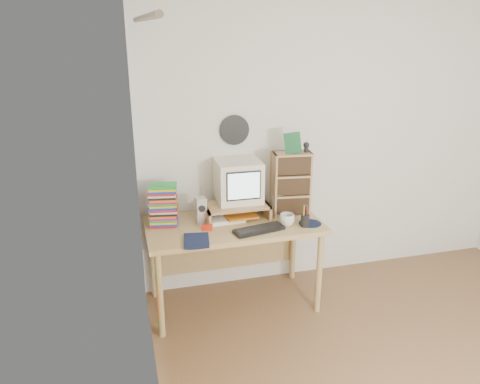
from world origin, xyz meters
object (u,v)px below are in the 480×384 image
diary (184,240)px  dvd_stack (163,207)px  desk (232,235)px  crt_monitor (239,182)px  keyboard (259,230)px  cd_rack (291,183)px  mug (287,220)px

diary → dvd_stack: bearing=114.6°
desk → crt_monitor: 0.44m
desk → keyboard: bearing=-61.3°
desk → cd_rack: 0.65m
crt_monitor → dvd_stack: (-0.63, -0.05, -0.14)m
dvd_stack → diary: 0.40m
diary → desk: bearing=45.5°
keyboard → mug: bearing=0.3°
dvd_stack → diary: dvd_stack is taller
dvd_stack → cd_rack: cd_rack is taller
desk → keyboard: keyboard is taller
mug → diary: size_ratio=0.54×
mug → desk: bearing=150.6°
mug → diary: (-0.84, -0.10, -0.03)m
desk → crt_monitor: (0.09, 0.09, 0.43)m
crt_monitor → desk: bearing=-134.7°
desk → crt_monitor: crt_monitor is taller
dvd_stack → mug: bearing=-6.0°
dvd_stack → cd_rack: 1.07m
desk → mug: mug is taller
desk → dvd_stack: dvd_stack is taller
diary → crt_monitor: bearing=46.9°
dvd_stack → desk: bearing=5.5°
crt_monitor → cd_rack: (0.43, -0.07, -0.03)m
cd_rack → dvd_stack: bearing=-174.0°
desk → cd_rack: bearing=1.8°
dvd_stack → mug: dvd_stack is taller
keyboard → diary: diary is taller
desk → keyboard: (0.15, -0.27, 0.15)m
dvd_stack → crt_monitor: bearing=13.9°
mug → dvd_stack: bearing=164.4°
crt_monitor → keyboard: size_ratio=0.91×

